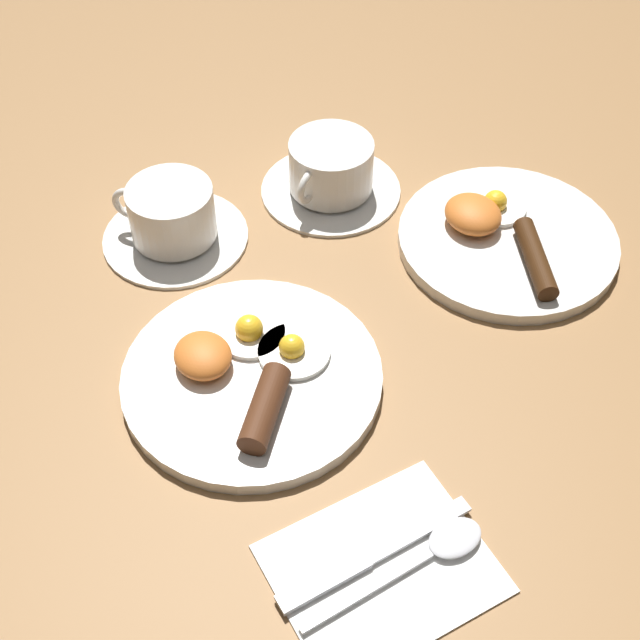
{
  "coord_description": "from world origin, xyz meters",
  "views": [
    {
      "loc": [
        0.5,
        -0.22,
        0.69
      ],
      "look_at": [
        -0.02,
        0.09,
        0.03
      ],
      "focal_mm": 50.0,
      "sensor_mm": 36.0,
      "label": 1
    }
  ],
  "objects_px": {
    "breakfast_plate_far": "(504,237)",
    "teacup_near": "(172,218)",
    "spoon": "(437,548)",
    "breakfast_plate_near": "(251,374)",
    "knife": "(365,559)",
    "teacup_far": "(331,172)"
  },
  "relations": [
    {
      "from": "knife",
      "to": "spoon",
      "type": "height_order",
      "value": "spoon"
    },
    {
      "from": "knife",
      "to": "spoon",
      "type": "bearing_deg",
      "value": -22.26
    },
    {
      "from": "knife",
      "to": "spoon",
      "type": "distance_m",
      "value": 0.06
    },
    {
      "from": "breakfast_plate_near",
      "to": "breakfast_plate_far",
      "type": "xyz_separation_m",
      "value": [
        -0.03,
        0.34,
        0.0
      ]
    },
    {
      "from": "breakfast_plate_far",
      "to": "teacup_near",
      "type": "bearing_deg",
      "value": -122.26
    },
    {
      "from": "breakfast_plate_far",
      "to": "teacup_far",
      "type": "relative_size",
      "value": 1.47
    },
    {
      "from": "breakfast_plate_near",
      "to": "knife",
      "type": "height_order",
      "value": "breakfast_plate_near"
    },
    {
      "from": "teacup_far",
      "to": "spoon",
      "type": "height_order",
      "value": "teacup_far"
    },
    {
      "from": "breakfast_plate_near",
      "to": "breakfast_plate_far",
      "type": "distance_m",
      "value": 0.34
    },
    {
      "from": "teacup_near",
      "to": "spoon",
      "type": "relative_size",
      "value": 0.93
    },
    {
      "from": "breakfast_plate_near",
      "to": "teacup_near",
      "type": "xyz_separation_m",
      "value": [
        -0.23,
        0.02,
        0.02
      ]
    },
    {
      "from": "breakfast_plate_far",
      "to": "knife",
      "type": "height_order",
      "value": "breakfast_plate_far"
    },
    {
      "from": "teacup_near",
      "to": "spoon",
      "type": "height_order",
      "value": "teacup_near"
    },
    {
      "from": "spoon",
      "to": "teacup_far",
      "type": "bearing_deg",
      "value": 68.73
    },
    {
      "from": "breakfast_plate_near",
      "to": "teacup_far",
      "type": "bearing_deg",
      "value": 133.72
    },
    {
      "from": "breakfast_plate_far",
      "to": "teacup_near",
      "type": "height_order",
      "value": "teacup_near"
    },
    {
      "from": "teacup_far",
      "to": "spoon",
      "type": "distance_m",
      "value": 0.48
    },
    {
      "from": "spoon",
      "to": "breakfast_plate_near",
      "type": "bearing_deg",
      "value": 100.51
    },
    {
      "from": "breakfast_plate_far",
      "to": "knife",
      "type": "distance_m",
      "value": 0.42
    },
    {
      "from": "teacup_near",
      "to": "knife",
      "type": "relative_size",
      "value": 0.89
    },
    {
      "from": "breakfast_plate_near",
      "to": "teacup_near",
      "type": "bearing_deg",
      "value": 174.35
    },
    {
      "from": "knife",
      "to": "teacup_near",
      "type": "bearing_deg",
      "value": 86.62
    }
  ]
}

